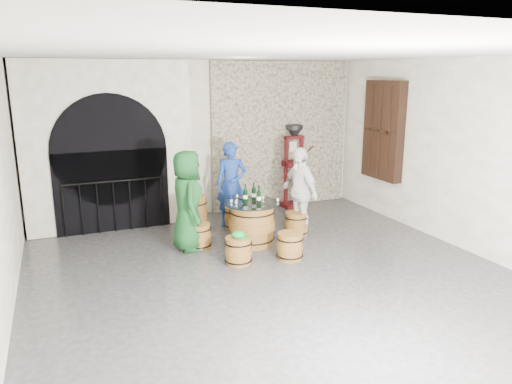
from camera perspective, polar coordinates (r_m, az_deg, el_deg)
name	(u,v)px	position (r m, az deg, el deg)	size (l,w,h in m)	color
ground	(283,286)	(7.04, 3.25, -10.98)	(8.00, 8.00, 0.00)	#2B2B2D
wall_back	(201,139)	(10.22, -6.45, 6.20)	(8.00, 8.00, 0.00)	white
wall_right	(480,159)	(8.63, 24.89, 3.56)	(8.00, 8.00, 0.00)	white
ceiling	(287,53)	(6.39, 3.66, 16.05)	(8.00, 8.00, 0.00)	beige
stone_facing_panel	(281,135)	(10.80, 2.91, 6.68)	(3.20, 0.12, 3.18)	#AAA187
arched_opening	(108,147)	(9.61, -16.98, 5.08)	(3.10, 0.60, 3.19)	white
shuttered_window	(383,131)	(10.28, 14.72, 7.00)	(0.23, 1.10, 2.00)	black
barrel_table	(252,223)	(8.53, -0.47, -3.72)	(0.98, 0.98, 0.75)	brown
barrel_stool_left	(199,236)	(8.43, -6.77, -5.17)	(0.44, 0.44, 0.44)	brown
barrel_stool_far	(235,217)	(9.43, -2.43, -2.99)	(0.44, 0.44, 0.44)	brown
barrel_stool_right	(296,224)	(9.06, 4.75, -3.75)	(0.44, 0.44, 0.44)	brown
barrel_stool_near_right	(290,246)	(7.92, 4.01, -6.36)	(0.44, 0.44, 0.44)	brown
barrel_stool_near_left	(238,251)	(7.71, -2.09, -6.91)	(0.44, 0.44, 0.44)	brown
green_cap	(238,235)	(7.62, -2.08, -5.04)	(0.25, 0.21, 0.11)	#0C8C32
person_green	(188,201)	(8.23, -8.06, -1.03)	(0.84, 0.54, 1.71)	#13461C
person_blue	(232,184)	(9.49, -2.90, 0.93)	(0.60, 0.40, 1.66)	navy
person_white	(299,192)	(8.93, 5.13, 0.03)	(0.97, 0.40, 1.65)	white
wine_bottle_left	(245,195)	(8.41, -1.26, -0.35)	(0.08, 0.08, 0.32)	black
wine_bottle_center	(259,197)	(8.30, 0.35, -0.54)	(0.08, 0.08, 0.32)	black
wine_bottle_right	(254,193)	(8.52, -0.26, -0.15)	(0.08, 0.08, 0.32)	black
tasting_glass_a	(236,204)	(8.17, -2.35, -1.38)	(0.05, 0.05, 0.10)	#A66420
tasting_glass_b	(263,199)	(8.46, 0.84, -0.84)	(0.05, 0.05, 0.10)	#A66420
tasting_glass_c	(237,197)	(8.58, -2.24, -0.64)	(0.05, 0.05, 0.10)	#A66420
tasting_glass_d	(260,194)	(8.78, 0.42, -0.28)	(0.05, 0.05, 0.10)	#A66420
tasting_glass_e	(278,201)	(8.33, 2.55, -1.09)	(0.05, 0.05, 0.10)	#A66420
tasting_glass_f	(231,202)	(8.26, -2.92, -1.22)	(0.05, 0.05, 0.10)	#A66420
side_barrel	(193,214)	(9.22, -7.38, -2.60)	(0.53, 0.53, 0.71)	brown
corking_press	(294,160)	(10.76, 4.48, 3.77)	(0.77, 0.45, 1.84)	#4B0C11
control_box	(292,146)	(10.87, 4.27, 5.38)	(0.18, 0.10, 0.22)	silver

